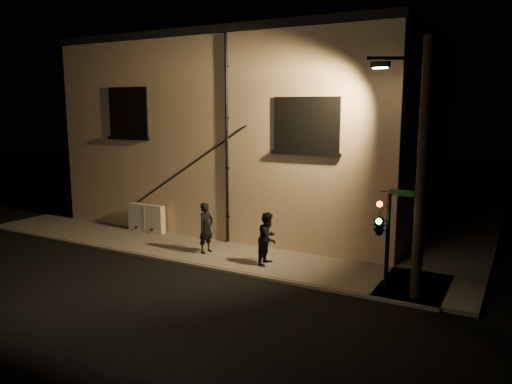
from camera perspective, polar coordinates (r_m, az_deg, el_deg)
The scene contains 8 objects.
ground at distance 17.48m, azimuth -3.31°, elevation -9.11°, with size 90.00×90.00×0.00m, color black.
sidewalk at distance 20.66m, azimuth 6.11°, elevation -6.00°, with size 21.00×16.00×0.12m.
building at distance 25.89m, azimuth 1.57°, elevation 6.97°, with size 16.20×12.23×8.80m.
utility_cabinet at distance 22.81m, azimuth -12.40°, elevation -2.92°, with size 1.88×0.32×1.24m, color silver.
pedestrian_a at distance 19.12m, azimuth -5.73°, elevation -4.10°, with size 0.71×0.46×1.94m, color black.
pedestrian_b at distance 17.67m, azimuth 1.37°, elevation -5.31°, with size 0.91×0.71×1.87m, color black.
traffic_signal at distance 15.03m, azimuth 14.03°, elevation -3.60°, with size 1.14×1.84×3.17m.
streetlamp_pole at distance 14.81m, azimuth 18.21°, elevation 2.80°, with size 2.03×1.40×7.54m.
Camera 1 is at (8.83, -14.00, 5.62)m, focal length 35.00 mm.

